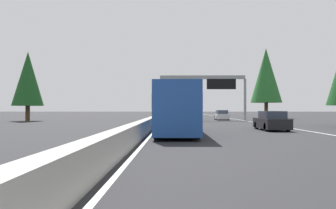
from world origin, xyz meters
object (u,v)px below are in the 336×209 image
(sedan_far_right, at_px, (222,115))
(sedan_distant_a, at_px, (174,116))
(sedan_far_center, at_px, (272,121))
(bus_near_center, at_px, (176,108))
(sign_gantry_overhead, at_px, (204,85))
(pickup_far_left, at_px, (174,111))
(conifer_right_mid, at_px, (266,75))
(conifer_left_near, at_px, (28,79))

(sedan_far_right, bearing_deg, sedan_distant_a, 103.96)
(sedan_far_center, xyz_separation_m, sedan_far_right, (24.67, 0.28, 0.00))
(bus_near_center, bearing_deg, sign_gantry_overhead, -9.00)
(bus_near_center, relative_size, sedan_far_center, 2.61)
(sign_gantry_overhead, height_order, sedan_far_right, sign_gantry_overhead)
(sedan_far_center, relative_size, pickup_far_left, 0.79)
(sign_gantry_overhead, xyz_separation_m, conifer_right_mid, (13.42, -12.71, 2.66))
(pickup_far_left, xyz_separation_m, conifer_right_mid, (-59.55, -17.01, 6.92))
(sedan_distant_a, bearing_deg, sedan_far_right, -76.04)
(bus_near_center, relative_size, conifer_right_mid, 0.89)
(bus_near_center, relative_size, sedan_distant_a, 2.61)
(sedan_far_right, height_order, pickup_far_left, pickup_far_left)
(sedan_far_right, bearing_deg, bus_near_center, 166.02)
(sign_gantry_overhead, relative_size, sedan_far_right, 2.88)
(sedan_far_center, bearing_deg, sign_gantry_overhead, 7.74)
(sedan_distant_a, bearing_deg, bus_near_center, -179.76)
(sign_gantry_overhead, bearing_deg, conifer_right_mid, -43.43)
(sign_gantry_overhead, distance_m, sedan_distant_a, 6.23)
(conifer_right_mid, relative_size, conifer_left_near, 1.36)
(sedan_distant_a, bearing_deg, sign_gantry_overhead, -89.33)
(sign_gantry_overhead, distance_m, conifer_left_near, 24.44)
(sign_gantry_overhead, bearing_deg, sedan_far_center, -172.26)
(sign_gantry_overhead, height_order, sedan_distant_a, sign_gantry_overhead)
(sedan_distant_a, xyz_separation_m, conifer_left_near, (-3.44, 19.86, 5.06))
(sign_gantry_overhead, distance_m, sedan_far_right, 5.58)
(bus_near_center, bearing_deg, sedan_far_right, -13.98)
(sedan_far_center, height_order, pickup_far_left, pickup_far_left)
(sedan_far_center, distance_m, sedan_far_right, 24.67)
(bus_near_center, distance_m, pickup_far_left, 99.53)
(sedan_far_center, distance_m, conifer_right_mid, 38.28)
(sedan_far_center, bearing_deg, conifer_right_mid, -14.77)
(sign_gantry_overhead, relative_size, sedan_distant_a, 2.88)
(bus_near_center, relative_size, conifer_left_near, 1.22)
(bus_near_center, distance_m, sedan_far_center, 8.24)
(sedan_far_center, xyz_separation_m, conifer_right_mid, (36.36, -9.59, 7.15))
(pickup_far_left, bearing_deg, sedan_far_right, -174.28)
(sign_gantry_overhead, bearing_deg, conifer_left_near, 98.21)
(pickup_far_left, relative_size, sedan_distant_a, 1.27)
(sedan_far_center, distance_m, sedan_distant_a, 24.07)
(pickup_far_left, distance_m, conifer_left_near, 79.14)
(pickup_far_left, distance_m, conifer_right_mid, 62.31)
(bus_near_center, xyz_separation_m, sedan_far_center, (3.62, -7.32, -1.03))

